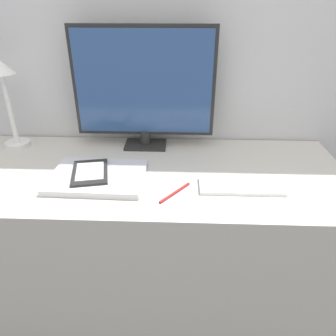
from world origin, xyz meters
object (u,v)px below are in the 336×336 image
at_px(keyboard, 241,186).
at_px(laptop, 98,177).
at_px(desk_lamp, 5,89).
at_px(monitor, 144,87).
at_px(ereader, 90,172).
at_px(pen, 175,193).

bearing_deg(keyboard, laptop, 175.85).
distance_m(keyboard, desk_lamp, 0.97).
xyz_separation_m(keyboard, desk_lamp, (-0.89, 0.30, 0.23)).
xyz_separation_m(monitor, keyboard, (0.35, -0.33, -0.24)).
relative_size(keyboard, ereader, 1.39).
bearing_deg(keyboard, ereader, 175.58).
xyz_separation_m(monitor, ereader, (-0.16, -0.29, -0.22)).
xyz_separation_m(laptop, ereader, (-0.03, 0.00, 0.02)).
height_order(monitor, ereader, monitor).
relative_size(keyboard, pen, 2.24).
xyz_separation_m(laptop, desk_lamp, (-0.40, 0.27, 0.23)).
relative_size(laptop, pen, 2.65).
xyz_separation_m(monitor, desk_lamp, (-0.54, -0.02, -0.01)).
xyz_separation_m(keyboard, pen, (-0.22, -0.05, -0.00)).
xyz_separation_m(ereader, desk_lamp, (-0.38, 0.26, 0.22)).
distance_m(keyboard, laptop, 0.49).
relative_size(desk_lamp, pen, 2.89).
height_order(desk_lamp, pen, desk_lamp).
bearing_deg(desk_lamp, ereader, -34.82).
height_order(monitor, pen, monitor).
xyz_separation_m(monitor, laptop, (-0.14, -0.29, -0.24)).
bearing_deg(monitor, desk_lamp, -177.39).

